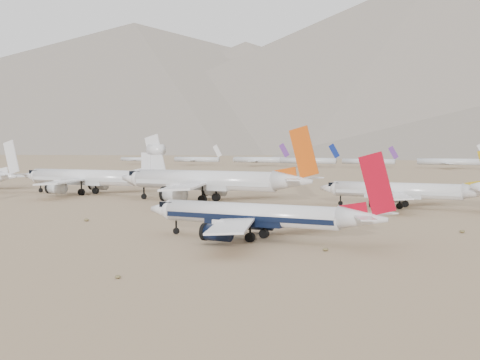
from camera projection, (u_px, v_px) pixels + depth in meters
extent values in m
plane|color=#7E6349|center=(175.00, 241.00, 104.46)|extent=(7000.00, 7000.00, 0.00)
cylinder|color=white|center=(250.00, 214.00, 105.81)|extent=(29.83, 3.53, 3.53)
cube|color=black|center=(250.00, 217.00, 105.84)|extent=(29.24, 3.58, 0.79)
sphere|color=white|center=(172.00, 210.00, 112.80)|extent=(3.53, 3.53, 3.53)
cube|color=black|center=(169.00, 204.00, 113.00)|extent=(2.47, 2.29, 0.88)
cone|color=white|center=(363.00, 218.00, 97.16)|extent=(7.46, 3.53, 3.53)
cube|color=white|center=(231.00, 226.00, 95.54)|extent=(11.52, 18.16, 0.55)
cube|color=white|center=(365.00, 218.00, 93.43)|extent=(4.74, 6.19, 0.21)
cylinder|color=black|center=(218.00, 233.00, 100.24)|extent=(4.14, 2.54, 2.54)
cube|color=white|center=(290.00, 213.00, 113.99)|extent=(11.52, 18.16, 0.55)
cube|color=white|center=(379.00, 214.00, 99.48)|extent=(4.74, 6.19, 0.21)
cylinder|color=black|center=(261.00, 223.00, 113.17)|extent=(4.14, 2.54, 2.54)
cube|color=#A8061A|center=(377.00, 184.00, 95.92)|extent=(5.65, 0.28, 9.32)
cylinder|color=black|center=(176.00, 231.00, 112.57)|extent=(1.06, 0.44, 1.06)
cylinder|color=black|center=(250.00, 237.00, 103.23)|extent=(1.48, 0.88, 1.48)
cylinder|color=black|center=(264.00, 234.00, 107.58)|extent=(1.48, 0.88, 1.48)
cylinder|color=white|center=(397.00, 190.00, 159.14)|extent=(30.32, 3.68, 3.68)
cube|color=silver|center=(397.00, 192.00, 159.16)|extent=(29.71, 3.74, 0.83)
sphere|color=white|center=(337.00, 188.00, 166.24)|extent=(3.68, 3.68, 3.68)
cube|color=black|center=(335.00, 184.00, 166.45)|extent=(2.58, 2.40, 0.92)
cone|color=white|center=(480.00, 192.00, 150.34)|extent=(7.58, 3.68, 3.68)
cube|color=white|center=(395.00, 196.00, 148.65)|extent=(11.71, 18.45, 0.57)
cylinder|color=silver|center=(382.00, 202.00, 153.43)|extent=(4.21, 2.65, 2.65)
cube|color=white|center=(418.00, 191.00, 167.50)|extent=(11.71, 18.45, 0.57)
cylinder|color=silver|center=(398.00, 197.00, 166.66)|extent=(4.21, 2.65, 2.65)
cylinder|color=black|center=(340.00, 203.00, 166.00)|extent=(1.11, 0.46, 1.11)
cylinder|color=black|center=(400.00, 206.00, 156.45)|extent=(1.55, 0.92, 1.55)
cylinder|color=black|center=(405.00, 204.00, 161.00)|extent=(1.55, 0.92, 1.55)
cylinder|color=white|center=(204.00, 180.00, 175.71)|extent=(41.29, 5.05, 5.05)
cube|color=silver|center=(204.00, 182.00, 175.74)|extent=(40.47, 5.12, 1.14)
sphere|color=white|center=(140.00, 178.00, 185.38)|extent=(5.05, 5.05, 5.05)
cube|color=black|center=(138.00, 173.00, 185.67)|extent=(3.53, 3.28, 1.26)
cone|color=white|center=(293.00, 181.00, 163.73)|extent=(10.32, 5.05, 5.05)
cube|color=white|center=(184.00, 187.00, 161.42)|extent=(15.95, 25.13, 0.78)
cube|color=white|center=(293.00, 180.00, 158.55)|extent=(6.55, 8.57, 0.30)
cylinder|color=silver|center=(175.00, 194.00, 167.93)|extent=(5.74, 3.63, 3.63)
cube|color=white|center=(240.00, 181.00, 187.11)|extent=(15.95, 25.13, 0.78)
cube|color=white|center=(308.00, 178.00, 166.97)|extent=(6.55, 8.57, 0.30)
cylinder|color=silver|center=(216.00, 189.00, 185.97)|extent=(5.74, 3.63, 3.63)
cube|color=#CA4B0D|center=(304.00, 152.00, 162.01)|extent=(7.83, 0.40, 12.89)
cylinder|color=black|center=(144.00, 196.00, 185.06)|extent=(1.51, 0.63, 1.51)
cylinder|color=black|center=(202.00, 199.00, 172.04)|extent=(2.12, 1.26, 2.12)
cylinder|color=black|center=(216.00, 197.00, 178.27)|extent=(2.12, 1.26, 2.12)
cylinder|color=white|center=(84.00, 177.00, 202.99)|extent=(38.27, 4.58, 4.58)
cube|color=silver|center=(84.00, 179.00, 203.02)|extent=(37.50, 4.65, 1.03)
sphere|color=white|center=(38.00, 176.00, 211.95)|extent=(4.58, 4.58, 4.58)
cube|color=black|center=(36.00, 172.00, 212.21)|extent=(3.21, 2.98, 1.15)
cone|color=white|center=(148.00, 178.00, 191.89)|extent=(9.57, 4.58, 4.58)
cube|color=white|center=(61.00, 182.00, 189.78)|extent=(14.78, 23.29, 0.71)
cube|color=white|center=(144.00, 177.00, 187.10)|extent=(6.07, 7.94, 0.27)
cylinder|color=silver|center=(57.00, 188.00, 195.81)|extent=(5.32, 3.30, 3.30)
cube|color=white|center=(120.00, 178.00, 213.51)|extent=(14.78, 23.29, 0.71)
cube|color=white|center=(162.00, 175.00, 194.87)|extent=(6.07, 7.94, 0.27)
cylinder|color=silver|center=(99.00, 185.00, 212.45)|extent=(5.32, 3.30, 3.30)
cube|color=white|center=(155.00, 155.00, 190.29)|extent=(7.25, 0.37, 11.95)
cylinder|color=white|center=(156.00, 150.00, 190.09)|extent=(4.78, 2.97, 2.97)
cylinder|color=black|center=(41.00, 190.00, 211.66)|extent=(1.37, 0.57, 1.37)
cylinder|color=black|center=(81.00, 192.00, 199.64)|extent=(1.92, 1.15, 1.92)
cylinder|color=black|center=(96.00, 191.00, 205.29)|extent=(1.92, 1.15, 1.92)
cone|color=white|center=(6.00, 176.00, 209.45)|extent=(8.67, 4.26, 4.26)
cube|color=white|center=(0.00, 175.00, 205.10)|extent=(5.50, 7.19, 0.26)
cube|color=white|center=(20.00, 174.00, 212.17)|extent=(5.50, 7.19, 0.26)
cube|color=white|center=(11.00, 157.00, 208.01)|extent=(6.57, 0.34, 10.82)
cylinder|color=silver|center=(137.00, 159.00, 522.32)|extent=(30.46, 3.01, 3.01)
cube|color=#602F86|center=(152.00, 153.00, 515.34)|extent=(6.07, 0.30, 7.64)
cube|color=silver|center=(131.00, 160.00, 515.39)|extent=(8.02, 14.02, 0.30)
cube|color=silver|center=(143.00, 160.00, 529.30)|extent=(8.02, 14.02, 0.30)
cylinder|color=silver|center=(197.00, 159.00, 499.88)|extent=(38.04, 3.76, 3.76)
cube|color=white|center=(217.00, 151.00, 491.16)|extent=(7.58, 0.38, 9.54)
cube|color=silver|center=(190.00, 160.00, 491.23)|extent=(10.02, 17.51, 0.38)
cube|color=silver|center=(203.00, 160.00, 508.59)|extent=(10.02, 17.51, 0.38)
cylinder|color=silver|center=(260.00, 160.00, 478.65)|extent=(41.18, 4.07, 4.07)
cube|color=#602F86|center=(284.00, 150.00, 469.21)|extent=(8.20, 0.41, 10.33)
cube|color=silver|center=(253.00, 161.00, 469.28)|extent=(10.85, 18.96, 0.41)
cube|color=silver|center=(266.00, 160.00, 488.08)|extent=(10.85, 18.96, 0.41)
cylinder|color=silver|center=(308.00, 161.00, 453.84)|extent=(40.23, 3.98, 3.98)
cube|color=navy|center=(334.00, 151.00, 444.62)|extent=(8.01, 0.40, 10.09)
cube|color=silver|center=(302.00, 162.00, 444.69)|extent=(10.60, 18.52, 0.40)
cube|color=silver|center=(313.00, 161.00, 463.05)|extent=(10.60, 18.52, 0.40)
cylinder|color=silver|center=(368.00, 161.00, 442.71)|extent=(35.55, 3.51, 3.51)
cube|color=#602F86|center=(393.00, 153.00, 434.56)|extent=(7.08, 0.35, 8.92)
cube|color=silver|center=(364.00, 163.00, 434.62)|extent=(9.37, 16.36, 0.35)
cube|color=silver|center=(372.00, 162.00, 450.85)|extent=(9.37, 16.36, 0.35)
cylinder|color=silver|center=(451.00, 162.00, 422.10)|extent=(41.63, 4.11, 4.11)
cube|color=silver|center=(447.00, 163.00, 412.63)|extent=(10.97, 19.16, 0.41)
cube|color=silver|center=(454.00, 162.00, 431.63)|extent=(10.97, 19.16, 0.41)
cone|color=slate|center=(135.00, 86.00, 2219.44)|extent=(3024.00, 3024.00, 420.00)
cone|color=slate|center=(246.00, 96.00, 1847.19)|extent=(1800.00, 1800.00, 300.00)
cone|color=slate|center=(440.00, 60.00, 1723.10)|extent=(2444.00, 2444.00, 470.00)
cone|color=slate|center=(187.00, 130.00, 1400.04)|extent=(855.00, 855.00, 95.00)
ellipsoid|color=brown|center=(86.00, 220.00, 131.39)|extent=(0.98, 0.98, 0.54)
ellipsoid|color=brown|center=(118.00, 277.00, 75.01)|extent=(0.70, 0.70, 0.39)
ellipsoid|color=brown|center=(325.00, 249.00, 94.43)|extent=(0.84, 0.84, 0.46)
ellipsoid|color=brown|center=(462.00, 231.00, 113.84)|extent=(0.98, 0.98, 0.54)
ellipsoid|color=brown|center=(231.00, 238.00, 106.94)|extent=(0.63, 0.63, 0.35)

